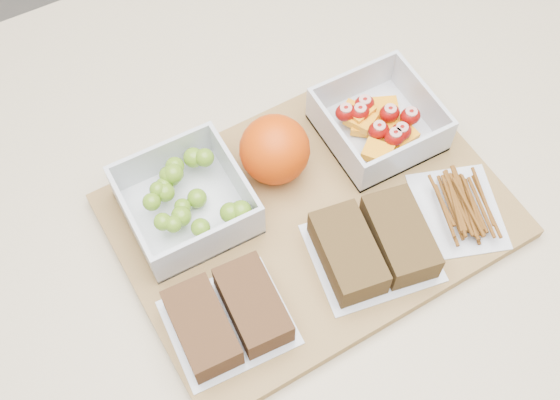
# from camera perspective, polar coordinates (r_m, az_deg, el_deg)

# --- Properties ---
(counter) EXTENTS (1.20, 0.90, 0.90)m
(counter) POSITION_cam_1_polar(r_m,az_deg,el_deg) (1.22, 0.91, -11.28)
(counter) COLOR beige
(counter) RESTS_ON ground
(cutting_board) EXTENTS (0.43, 0.31, 0.02)m
(cutting_board) POSITION_cam_1_polar(r_m,az_deg,el_deg) (0.79, 2.56, -1.30)
(cutting_board) COLOR olive
(cutting_board) RESTS_ON counter
(grape_container) EXTENTS (0.13, 0.13, 0.05)m
(grape_container) POSITION_cam_1_polar(r_m,az_deg,el_deg) (0.77, -7.55, -0.00)
(grape_container) COLOR silver
(grape_container) RESTS_ON cutting_board
(fruit_container) EXTENTS (0.12, 0.12, 0.05)m
(fruit_container) POSITION_cam_1_polar(r_m,az_deg,el_deg) (0.84, 7.98, 6.21)
(fruit_container) COLOR silver
(fruit_container) RESTS_ON cutting_board
(orange) EXTENTS (0.08, 0.08, 0.08)m
(orange) POSITION_cam_1_polar(r_m,az_deg,el_deg) (0.78, -0.44, 4.12)
(orange) COLOR #DD4205
(orange) RESTS_ON cutting_board
(sandwich_bag_left) EXTENTS (0.13, 0.11, 0.04)m
(sandwich_bag_left) POSITION_cam_1_polar(r_m,az_deg,el_deg) (0.72, -4.27, -9.42)
(sandwich_bag_left) COLOR silver
(sandwich_bag_left) RESTS_ON cutting_board
(sandwich_bag_center) EXTENTS (0.15, 0.13, 0.04)m
(sandwich_bag_center) POSITION_cam_1_polar(r_m,az_deg,el_deg) (0.75, 7.63, -3.66)
(sandwich_bag_center) COLOR silver
(sandwich_bag_center) RESTS_ON cutting_board
(pretzel_bag) EXTENTS (0.12, 0.14, 0.03)m
(pretzel_bag) POSITION_cam_1_polar(r_m,az_deg,el_deg) (0.80, 14.39, -0.49)
(pretzel_bag) COLOR silver
(pretzel_bag) RESTS_ON cutting_board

